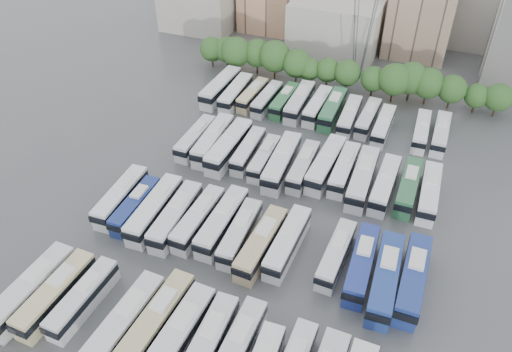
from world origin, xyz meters
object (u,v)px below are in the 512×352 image
at_px(bus_r2_s4, 248,151).
at_px(bus_r2_s9, 344,169).
at_px(bus_r1_s10, 336,254).
at_px(bus_r1_s13, 413,279).
at_px(bus_r0_s2, 83,298).
at_px(bus_r1_s7, 261,243).
at_px(bus_r0_s6, 178,337).
at_px(bus_r2_s5, 264,158).
at_px(bus_r1_s5, 222,222).
at_px(bus_r3_s12, 421,131).
at_px(bus_r3_s8, 349,116).
at_px(bus_r3_s0, 221,87).
at_px(bus_r2_s11, 385,184).
at_px(bus_r1_s4, 198,219).
at_px(bus_r2_s2, 213,140).
at_px(bus_r0_s5, 158,320).
at_px(bus_r0_s8, 237,349).
at_px(bus_r1_s12, 385,278).
at_px(bus_r1_s8, 288,242).
at_px(bus_r2_s13, 429,192).
at_px(bus_r3_s10, 383,126).
at_px(bus_r3_s5, 299,102).
at_px(bus_r3_s3, 267,99).
at_px(bus_r1_s11, 361,264).
at_px(bus_r3_s2, 253,95).
at_px(bus_r0_s1, 56,294).
at_px(bus_r1_s3, 176,216).
at_px(bus_r2_s3, 229,146).
at_px(bus_r3_s7, 333,109).
at_px(bus_r2_s8, 326,164).
at_px(bus_r2_s12, 408,187).
at_px(bus_r3_s13, 441,133).
at_px(bus_r1_s0, 121,196).
at_px(bus_r3_s9, 368,118).
at_px(bus_r1_s1, 136,206).
at_px(bus_r0_s7, 207,346).
at_px(bus_r1_s2, 155,209).
at_px(bus_r3_s1, 236,93).
at_px(bus_r2_s10, 363,178).
at_px(bus_r2_s6, 282,162).
at_px(bus_r0_s0, 31,289).

relative_size(bus_r2_s4, bus_r2_s9, 0.95).
relative_size(bus_r1_s10, bus_r1_s13, 0.86).
distance_m(bus_r0_s2, bus_r1_s7, 23.36).
xyz_separation_m(bus_r0_s6, bus_r2_s5, (-3.32, 35.48, -0.37)).
xyz_separation_m(bus_r1_s5, bus_r3_s12, (23.04, 34.72, -0.27)).
bearing_deg(bus_r0_s6, bus_r3_s8, 84.95).
bearing_deg(bus_r1_s13, bus_r3_s8, 115.18).
bearing_deg(bus_r3_s0, bus_r2_s11, -25.27).
bearing_deg(bus_r1_s4, bus_r2_s2, 110.85).
bearing_deg(bus_r0_s5, bus_r0_s8, 2.51).
bearing_deg(bus_r1_s12, bus_r1_s8, 171.67).
xyz_separation_m(bus_r2_s13, bus_r3_s10, (-9.94, 16.37, -0.15)).
xyz_separation_m(bus_r3_s5, bus_r3_s10, (16.63, -2.19, -0.20)).
distance_m(bus_r2_s13, bus_r3_s3, 37.39).
bearing_deg(bus_r1_s11, bus_r2_s11, 88.55).
bearing_deg(bus_r3_s5, bus_r3_s2, -178.81).
height_order(bus_r0_s1, bus_r2_s2, bus_r2_s2).
distance_m(bus_r1_s3, bus_r3_s5, 38.04).
height_order(bus_r2_s3, bus_r3_s7, bus_r2_s3).
height_order(bus_r0_s1, bus_r2_s4, bus_r0_s1).
xyz_separation_m(bus_r1_s5, bus_r3_s2, (-9.88, 35.74, -0.31)).
relative_size(bus_r2_s8, bus_r2_s12, 1.10).
relative_size(bus_r1_s4, bus_r3_s0, 0.90).
xyz_separation_m(bus_r0_s2, bus_r3_s13, (36.40, 53.24, 0.00)).
bearing_deg(bus_r1_s0, bus_r3_s9, 47.80).
xyz_separation_m(bus_r3_s2, bus_r3_s9, (23.18, -0.22, 0.07)).
relative_size(bus_r1_s1, bus_r1_s8, 0.91).
distance_m(bus_r0_s7, bus_r1_s1, 26.35).
height_order(bus_r1_s2, bus_r1_s7, bus_r1_s2).
xyz_separation_m(bus_r1_s4, bus_r3_s1, (-9.69, 35.38, 0.03)).
bearing_deg(bus_r3_s10, bus_r3_s12, 7.93).
bearing_deg(bus_r2_s2, bus_r2_s9, -1.11).
height_order(bus_r2_s8, bus_r3_s13, bus_r2_s8).
xyz_separation_m(bus_r1_s7, bus_r3_s7, (-0.23, 37.79, -0.01)).
distance_m(bus_r0_s2, bus_r3_s13, 64.50).
bearing_deg(bus_r1_s11, bus_r2_s10, 99.90).
distance_m(bus_r2_s4, bus_r2_s5, 3.40).
bearing_deg(bus_r1_s13, bus_r0_s6, -141.63).
relative_size(bus_r2_s6, bus_r2_s9, 1.14).
bearing_deg(bus_r1_s1, bus_r2_s8, 38.77).
xyz_separation_m(bus_r1_s3, bus_r2_s12, (29.86, 19.19, -0.11)).
height_order(bus_r1_s3, bus_r3_s12, bus_r1_s3).
distance_m(bus_r0_s6, bus_r1_s12, 26.22).
distance_m(bus_r2_s8, bus_r3_s13, 23.36).
height_order(bus_r0_s0, bus_r2_s9, bus_r0_s0).
relative_size(bus_r0_s7, bus_r1_s0, 1.02).
bearing_deg(bus_r3_s13, bus_r0_s7, -110.15).
distance_m(bus_r0_s2, bus_r3_s10, 58.40).
bearing_deg(bus_r2_s8, bus_r1_s0, -141.35).
height_order(bus_r1_s0, bus_r2_s11, bus_r2_s11).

